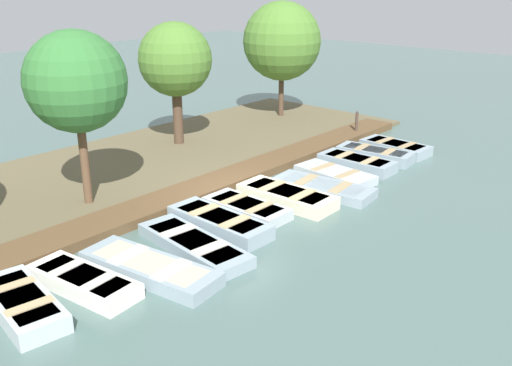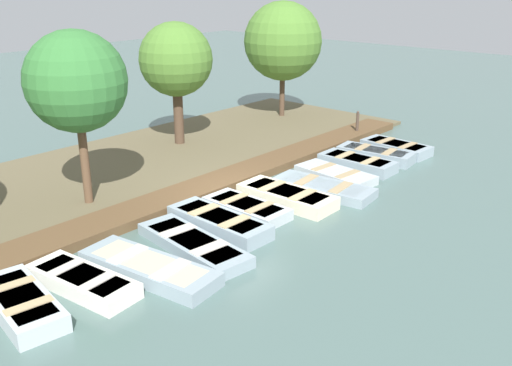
# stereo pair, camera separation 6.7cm
# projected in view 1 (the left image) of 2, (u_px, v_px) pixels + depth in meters

# --- Properties ---
(ground_plane) EXTENTS (80.00, 80.00, 0.00)m
(ground_plane) POSITION_uv_depth(u_px,v_px,m) (244.00, 201.00, 17.86)
(ground_plane) COLOR #4C6660
(shore_bank) EXTENTS (8.00, 24.00, 0.14)m
(shore_bank) POSITION_uv_depth(u_px,v_px,m) (144.00, 165.00, 20.93)
(shore_bank) COLOR brown
(shore_bank) RESTS_ON ground_plane
(dock_walkway) EXTENTS (1.35, 21.83, 0.29)m
(dock_walkway) POSITION_uv_depth(u_px,v_px,m) (211.00, 185.00, 18.73)
(dock_walkway) COLOR brown
(dock_walkway) RESTS_ON ground_plane
(rowboat_0) EXTENTS (2.87, 1.44, 0.43)m
(rowboat_0) POSITION_uv_depth(u_px,v_px,m) (22.00, 304.00, 11.90)
(rowboat_0) COLOR #B2BCC1
(rowboat_0) RESTS_ON ground_plane
(rowboat_1) EXTENTS (2.95, 1.34, 0.39)m
(rowboat_1) POSITION_uv_depth(u_px,v_px,m) (83.00, 281.00, 12.82)
(rowboat_1) COLOR silver
(rowboat_1) RESTS_ON ground_plane
(rowboat_2) EXTENTS (3.73, 1.65, 0.37)m
(rowboat_2) POSITION_uv_depth(u_px,v_px,m) (150.00, 268.00, 13.41)
(rowboat_2) COLOR #8C9EA8
(rowboat_2) RESTS_ON ground_plane
(rowboat_3) EXTENTS (3.68, 1.49, 0.33)m
(rowboat_3) POSITION_uv_depth(u_px,v_px,m) (194.00, 244.00, 14.62)
(rowboat_3) COLOR #8C9EA8
(rowboat_3) RESTS_ON ground_plane
(rowboat_4) EXTENTS (3.20, 1.15, 0.44)m
(rowboat_4) POSITION_uv_depth(u_px,v_px,m) (219.00, 222.00, 15.79)
(rowboat_4) COLOR #8C9EA8
(rowboat_4) RESTS_ON ground_plane
(rowboat_5) EXTENTS (2.68, 1.15, 0.36)m
(rowboat_5) POSITION_uv_depth(u_px,v_px,m) (247.00, 208.00, 16.85)
(rowboat_5) COLOR #B2BCC1
(rowboat_5) RESTS_ON ground_plane
(rowboat_6) EXTENTS (3.16, 1.30, 0.43)m
(rowboat_6) POSITION_uv_depth(u_px,v_px,m) (287.00, 196.00, 17.64)
(rowboat_6) COLOR beige
(rowboat_6) RESTS_ON ground_plane
(rowboat_7) EXTENTS (3.44, 1.61, 0.33)m
(rowboat_7) POSITION_uv_depth(u_px,v_px,m) (323.00, 188.00, 18.49)
(rowboat_7) COLOR #8C9EA8
(rowboat_7) RESTS_ON ground_plane
(rowboat_8) EXTENTS (2.88, 1.41, 0.33)m
(rowboat_8) POSITION_uv_depth(u_px,v_px,m) (335.00, 174.00, 19.71)
(rowboat_8) COLOR #B2BCC1
(rowboat_8) RESTS_ON ground_plane
(rowboat_9) EXTENTS (2.80, 1.14, 0.43)m
(rowboat_9) POSITION_uv_depth(u_px,v_px,m) (357.00, 163.00, 20.76)
(rowboat_9) COLOR #8C9EA8
(rowboat_9) RESTS_ON ground_plane
(rowboat_10) EXTENTS (2.95, 1.37, 0.43)m
(rowboat_10) POSITION_uv_depth(u_px,v_px,m) (375.00, 154.00, 21.73)
(rowboat_10) COLOR #8C9EA8
(rowboat_10) RESTS_ON ground_plane
(rowboat_11) EXTENTS (2.71, 1.32, 0.41)m
(rowboat_11) POSITION_uv_depth(u_px,v_px,m) (395.00, 147.00, 22.62)
(rowboat_11) COLOR #8C9EA8
(rowboat_11) RESTS_ON ground_plane
(mooring_post_far) EXTENTS (0.12, 0.12, 1.15)m
(mooring_post_far) POSITION_uv_depth(u_px,v_px,m) (357.00, 124.00, 24.61)
(mooring_post_far) COLOR #47382D
(mooring_post_far) RESTS_ON ground_plane
(park_tree_left) EXTENTS (2.92, 2.92, 5.28)m
(park_tree_left) POSITION_uv_depth(u_px,v_px,m) (76.00, 82.00, 16.12)
(park_tree_left) COLOR brown
(park_tree_left) RESTS_ON ground_plane
(park_tree_center) EXTENTS (2.90, 2.90, 4.98)m
(park_tree_center) POSITION_uv_depth(u_px,v_px,m) (175.00, 60.00, 22.28)
(park_tree_center) COLOR #4C3828
(park_tree_center) RESTS_ON ground_plane
(park_tree_right) EXTENTS (3.67, 3.67, 5.54)m
(park_tree_right) POSITION_uv_depth(u_px,v_px,m) (282.00, 41.00, 26.77)
(park_tree_right) COLOR #4C3828
(park_tree_right) RESTS_ON ground_plane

